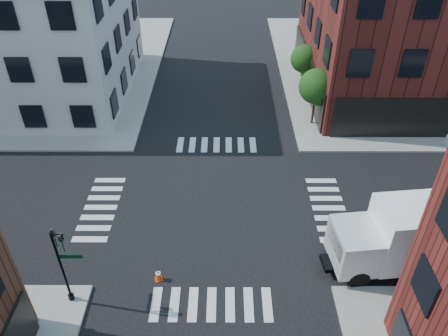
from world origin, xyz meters
name	(u,v)px	position (x,y,z in m)	size (l,w,h in m)	color
ground	(215,208)	(0.00, 0.00, 0.00)	(120.00, 120.00, 0.00)	black
sidewalk_ne	(429,67)	(21.00, 21.00, 0.07)	(30.00, 30.00, 0.15)	gray
sidewalk_nw	(9,67)	(-21.00, 21.00, 0.07)	(30.00, 30.00, 0.15)	gray
tree_near	(317,88)	(7.56, 9.98, 3.16)	(2.69, 2.69, 4.49)	black
tree_far	(305,60)	(7.56, 15.98, 2.87)	(2.43, 2.43, 4.07)	black
signal_pole	(62,259)	(-6.72, -6.68, 2.86)	(1.29, 1.24, 4.60)	black
box_truck	(421,235)	(10.52, -4.35, 2.06)	(8.92, 3.56, 3.95)	white
traffic_cone	(158,275)	(-2.74, -5.49, 0.34)	(0.48, 0.48, 0.70)	#F43D0A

